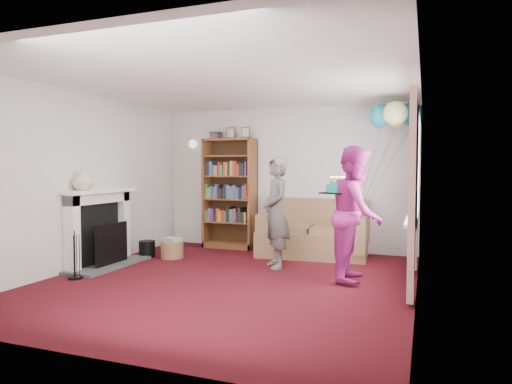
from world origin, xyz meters
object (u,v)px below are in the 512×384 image
at_px(bookcase, 230,194).
at_px(person_striped, 276,212).
at_px(sofa, 313,235).
at_px(person_magenta, 357,213).
at_px(birthday_cake, 338,188).

height_order(bookcase, person_striped, bookcase).
bearing_deg(sofa, bookcase, 167.82).
distance_m(sofa, person_magenta, 1.77).
height_order(sofa, person_magenta, person_magenta).
relative_size(bookcase, sofa, 1.25).
bearing_deg(sofa, person_striped, -109.18).
height_order(person_striped, birthday_cake, person_striped).
xyz_separation_m(bookcase, birthday_cake, (2.24, -1.68, 0.21)).
height_order(bookcase, sofa, bookcase).
relative_size(sofa, person_striped, 1.09).
bearing_deg(bookcase, person_striped, -45.52).
bearing_deg(person_magenta, bookcase, 54.77).
distance_m(person_striped, birthday_cake, 1.08).
distance_m(sofa, birthday_cake, 1.79).
bearing_deg(person_magenta, person_striped, 72.15).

